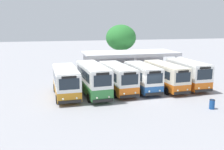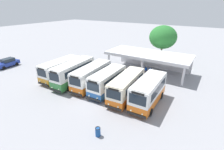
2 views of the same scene
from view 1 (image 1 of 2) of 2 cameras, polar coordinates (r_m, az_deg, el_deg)
name	(u,v)px [view 1 (image 1 of 2)]	position (r m, az deg, el deg)	size (l,w,h in m)	color
ground_plane	(151,99)	(26.71, 8.79, -5.33)	(180.00, 180.00, 0.00)	#939399
city_bus_nearest_orange	(66,81)	(27.20, -10.43, -1.31)	(2.60, 7.42, 3.11)	black
city_bus_second_in_row	(93,79)	(27.38, -4.34, -0.80)	(2.73, 8.01, 3.35)	black
city_bus_middle_cream	(117,77)	(28.64, 1.19, -0.48)	(2.81, 7.78, 3.09)	black
city_bus_fourth_amber	(142,76)	(29.30, 6.81, -0.33)	(2.52, 6.92, 3.06)	black
city_bus_fifth_blue	(165,75)	(30.45, 11.94, -0.05)	(2.74, 7.60, 3.05)	black
city_bus_far_end_green	(187,73)	(31.76, 16.70, 0.39)	(2.56, 6.97, 3.27)	black
terminal_canopy	(128,56)	(39.77, 3.76, 4.36)	(14.31, 6.31, 3.40)	silver
waiting_chair_end_by_column	(125,71)	(38.83, 3.02, 0.94)	(0.46, 0.46, 0.86)	slate
waiting_chair_second_from_end	(130,71)	(39.01, 4.07, 0.97)	(0.46, 0.46, 0.86)	slate
waiting_chair_middle_seat	(134,70)	(39.27, 5.07, 1.03)	(0.46, 0.46, 0.86)	slate
roadside_tree_behind_canopy	(121,38)	(45.10, 2.04, 8.46)	(5.34, 5.34, 7.50)	brown
litter_bin_apron	(212,104)	(24.97, 21.72, -6.16)	(0.49, 0.49, 0.90)	#19478C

